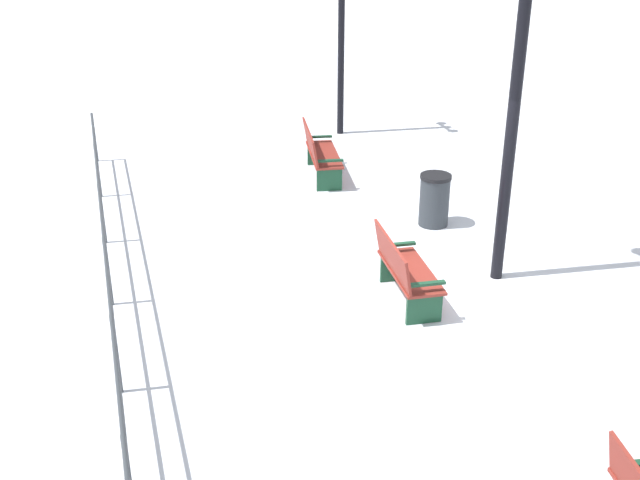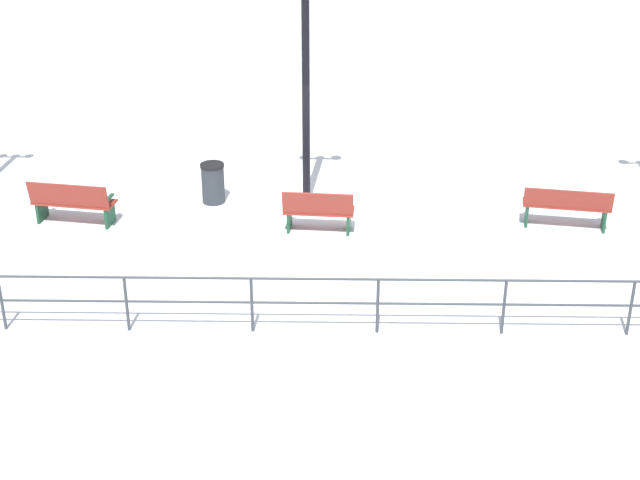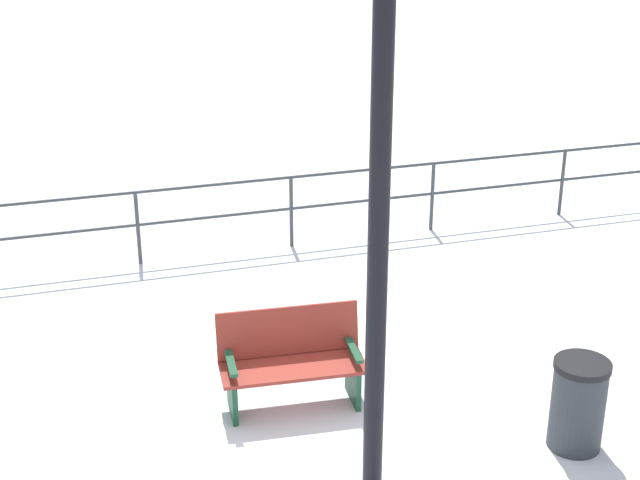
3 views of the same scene
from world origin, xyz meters
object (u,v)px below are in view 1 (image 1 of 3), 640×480
at_px(bench_third, 319,153).
at_px(trash_bin, 434,200).
at_px(lamppost_middle, 519,65).
at_px(bench_second, 404,270).

bearing_deg(bench_third, trash_bin, -57.72).
relative_size(lamppost_middle, trash_bin, 5.50).
distance_m(bench_second, bench_third, 4.82).
height_order(bench_third, trash_bin, bench_third).
distance_m(bench_third, lamppost_middle, 5.30).
bearing_deg(bench_second, lamppost_middle, 14.94).
distance_m(bench_second, lamppost_middle, 2.90).
bearing_deg(bench_second, trash_bin, 62.03).
bearing_deg(lamppost_middle, trash_bin, 92.88).
xyz_separation_m(bench_third, trash_bin, (1.12, -2.61, -0.05)).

